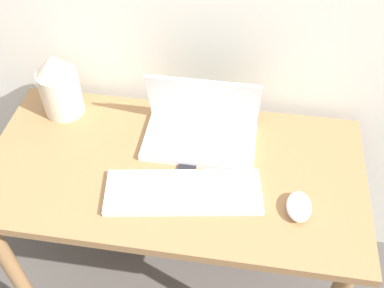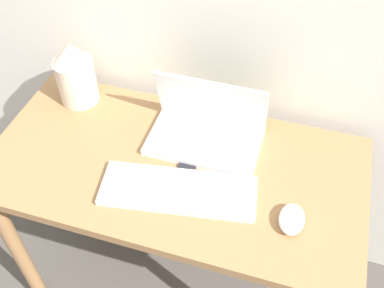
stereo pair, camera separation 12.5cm
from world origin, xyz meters
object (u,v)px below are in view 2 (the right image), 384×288
at_px(laptop, 207,128).
at_px(mp3_player, 187,168).
at_px(mouse, 292,219).
at_px(vase, 75,74).
at_px(keyboard, 178,191).

xyz_separation_m(laptop, mp3_player, (-0.02, -0.13, -0.04)).
xyz_separation_m(mouse, mp3_player, (-0.32, 0.10, -0.01)).
height_order(mouse, vase, vase).
xyz_separation_m(laptop, mouse, (0.30, -0.23, -0.03)).
bearing_deg(mp3_player, keyboard, -87.29).
bearing_deg(keyboard, laptop, 85.65).
bearing_deg(laptop, mouse, -38.13).
height_order(mouse, mp3_player, mouse).
height_order(vase, mp3_player, vase).
distance_m(mouse, vase, 0.82).
relative_size(vase, mp3_player, 4.30).
bearing_deg(mouse, mp3_player, 162.64).
distance_m(keyboard, vase, 0.54).
bearing_deg(vase, laptop, -7.04).
distance_m(keyboard, mp3_player, 0.09).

